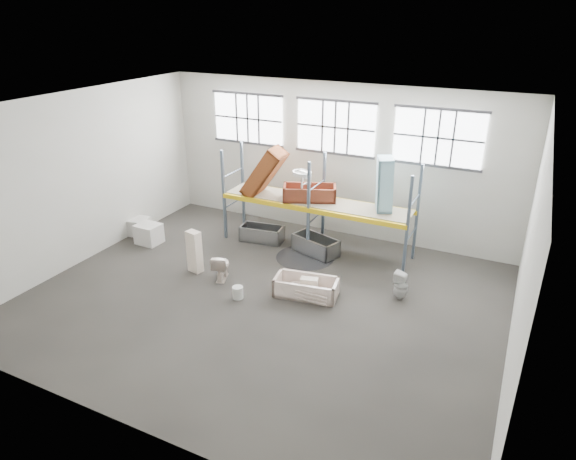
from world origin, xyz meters
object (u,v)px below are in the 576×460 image
Objects in this scene: rust_tub_flat at (309,193)px; steel_tub_right at (316,245)px; cistern_tall at (195,252)px; blue_tub_upright at (384,184)px; bathtub_beige at (306,287)px; bucket at (238,292)px; toilet_white at (401,285)px; toilet_beige at (221,266)px; steel_tub_left at (262,234)px; carton_near at (149,234)px.

steel_tub_right is at bearing -42.67° from rust_tub_flat.
steel_tub_right is (2.68, 2.63, -0.36)m from cistern_tall.
blue_tub_upright is at bearing 15.49° from steel_tub_right.
bathtub_beige reaches higher than bucket.
toilet_white is at bearing 25.61° from bucket.
bathtub_beige is at bearing 165.65° from toilet_beige.
steel_tub_right is 0.93× the size of blue_tub_upright.
rust_tub_flat is 2.37m from blue_tub_upright.
cistern_tall reaches higher than bucket.
toilet_beige is at bearing 143.35° from bucket.
blue_tub_upright is 4.70× the size of bucket.
toilet_beige reaches higher than steel_tub_left.
toilet_white reaches higher than bathtub_beige.
bathtub_beige is 2.58m from steel_tub_right.
rust_tub_flat is at bearing 23.42° from carton_near.
cistern_tall is 3.78m from steel_tub_right.
toilet_white is at bearing -26.44° from steel_tub_right.
toilet_white is at bearing 12.53° from bathtub_beige.
cistern_tall reaches higher than toilet_beige.
bathtub_beige is at bearing -67.41° from rust_tub_flat.
toilet_beige is 0.61× the size of cistern_tall.
bucket is at bearing -21.06° from carton_near.
carton_near is at bearing 163.39° from bathtub_beige.
toilet_beige is 3.20m from steel_tub_right.
cistern_tall reaches higher than steel_tub_right.
cistern_tall is 5.88m from toilet_white.
toilet_white reaches higher than toilet_beige.
rust_tub_flat is at bearing 137.33° from steel_tub_right.
bathtub_beige is at bearing -72.53° from steel_tub_right.
bathtub_beige is 3.45m from rust_tub_flat.
toilet_beige is 0.53× the size of steel_tub_right.
bucket is at bearing -95.86° from rust_tub_flat.
carton_near reaches higher than steel_tub_left.
rust_tub_flat is at bearing 11.02° from steel_tub_left.
toilet_white is at bearing -17.65° from steel_tub_left.
bucket is (-3.88, -1.86, -0.23)m from toilet_white.
toilet_white is 8.28m from carton_near.
steel_tub_right is 4.37× the size of bucket.
bathtub_beige is 2.23× the size of carton_near.
blue_tub_upright is at bearing 3.77° from rust_tub_flat.
toilet_beige is 2.76m from steel_tub_left.
bucket is at bearing -124.40° from blue_tub_upright.
steel_tub_left reaches higher than bucket.
bucket is 4.72m from carton_near.
bathtub_beige is at bearing -65.00° from toilet_white.
cistern_tall reaches higher than carton_near.
bathtub_beige is 3.49m from cistern_tall.
steel_tub_left is at bearing 28.71° from carton_near.
rust_tub_flat is 5.43m from carton_near.
rust_tub_flat is (1.35, 3.05, 1.43)m from toilet_beige.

